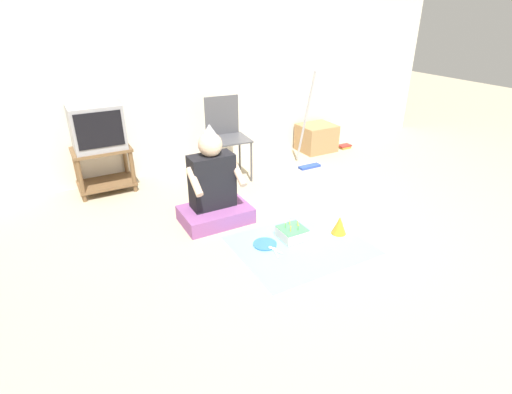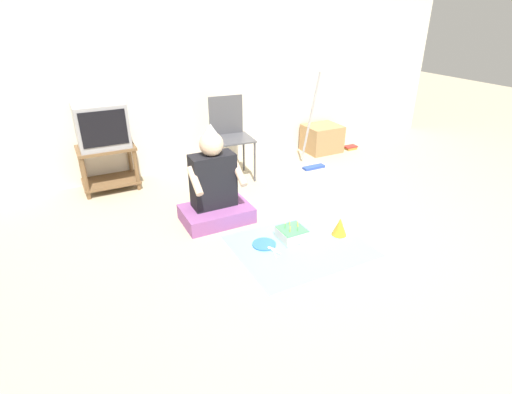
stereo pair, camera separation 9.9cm
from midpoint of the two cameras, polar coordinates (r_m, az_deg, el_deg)
name	(u,v)px [view 1 (the left image)]	position (r m, az deg, el deg)	size (l,w,h in m)	color
ground_plane	(338,245)	(3.44, 10.82, -6.79)	(16.00, 16.00, 0.00)	tan
wall_back	(220,56)	(4.90, -5.81, 19.36)	(6.40, 0.06, 2.55)	silver
tv_stand	(104,166)	(4.54, -21.51, 4.17)	(0.58, 0.40, 0.48)	brown
tv	(97,127)	(4.41, -22.41, 9.26)	(0.50, 0.39, 0.45)	#99999E
folding_chair	(225,132)	(4.54, -5.03, 9.29)	(0.48, 0.44, 0.91)	#4C4C51
cardboard_box_stack	(316,138)	(5.54, 8.11, 8.38)	(0.46, 0.41, 0.36)	#A87F51
dust_mop	(307,140)	(4.92, 6.79, 8.04)	(0.28, 0.33, 1.16)	#2D4CB2
book_pile	(344,146)	(5.75, 12.02, 7.08)	(0.18, 0.13, 0.04)	#A88933
person_seated	(213,191)	(3.64, -6.87, 0.88)	(0.63, 0.43, 0.91)	#8C4C8C
party_cloth	(301,245)	(3.39, 5.55, -6.83)	(1.07, 0.89, 0.01)	#7FC6E0
birthday_cake	(292,233)	(3.45, 4.37, -5.11)	(0.22, 0.22, 0.15)	#F4E0C6
party_hat_blue	(339,225)	(3.56, 11.03, -3.97)	(0.13, 0.13, 0.16)	gold
paper_plate	(265,244)	(3.37, 0.44, -6.73)	(0.20, 0.20, 0.01)	blue
plastic_spoon_near	(272,249)	(3.31, 1.44, -7.38)	(0.06, 0.14, 0.01)	white
plastic_spoon_far	(275,250)	(3.30, 1.80, -7.59)	(0.06, 0.14, 0.01)	white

